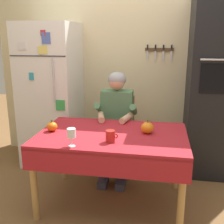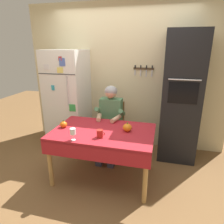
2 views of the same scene
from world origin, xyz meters
name	(u,v)px [view 1 (image 1 of 2)]	position (x,y,z in m)	size (l,w,h in m)	color
ground_plane	(110,207)	(0.00, 0.00, 0.00)	(10.00, 10.00, 0.00)	brown
back_wall_assembly	(132,63)	(0.05, 1.35, 1.30)	(3.70, 0.13, 2.60)	beige
refrigerator	(51,95)	(-0.95, 0.96, 0.90)	(0.68, 0.71, 1.80)	white
wall_oven	(214,88)	(1.05, 1.00, 1.05)	(0.60, 0.64, 2.10)	black
dining_table	(112,142)	(0.00, 0.08, 0.66)	(1.40, 0.90, 0.74)	tan
chair_behind_person	(118,130)	(-0.06, 0.87, 0.51)	(0.40, 0.40, 0.93)	brown
seated_person	(116,117)	(-0.06, 0.68, 0.74)	(0.47, 0.55, 1.25)	#38384C
coffee_mug	(110,136)	(0.02, -0.12, 0.79)	(0.11, 0.08, 0.10)	#B2231E
wine_glass	(71,134)	(-0.27, -0.28, 0.85)	(0.07, 0.07, 0.16)	white
pumpkin_large	(52,127)	(-0.59, 0.06, 0.79)	(0.10, 0.10, 0.11)	orange
pumpkin_medium	(147,128)	(0.33, 0.16, 0.79)	(0.12, 0.12, 0.13)	orange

